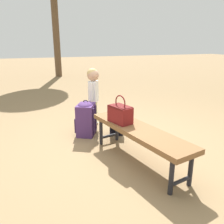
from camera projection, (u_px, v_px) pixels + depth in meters
name	position (u px, v px, depth m)	size (l,w,h in m)	color
ground_plane	(127.00, 146.00, 3.40)	(40.00, 40.00, 0.00)	#8C704C
park_bench	(139.00, 133.00, 2.85)	(1.65, 0.72, 0.45)	brown
handbag	(120.00, 113.00, 3.00)	(0.36, 0.27, 0.37)	maroon
child_standing	(93.00, 88.00, 4.07)	(0.23, 0.21, 1.03)	#CCCC8C
backpack_large	(86.00, 118.00, 3.73)	(0.43, 0.40, 0.59)	#4C2D66
backpack_small	(116.00, 124.00, 3.78)	(0.23, 0.26, 0.36)	black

